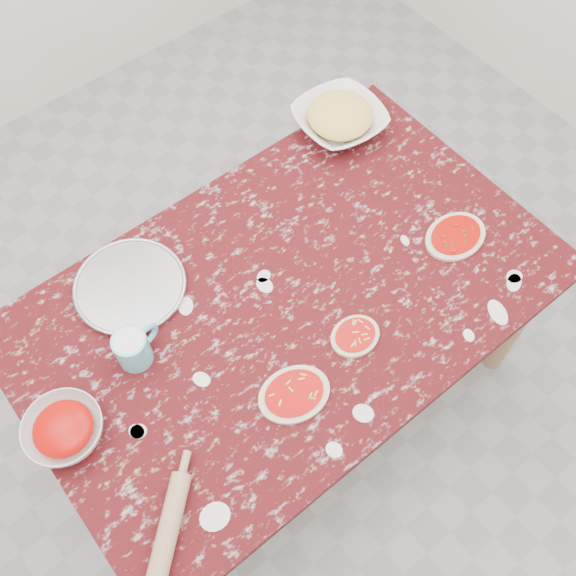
{
  "coord_description": "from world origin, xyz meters",
  "views": [
    {
      "loc": [
        -0.6,
        -0.75,
        2.46
      ],
      "look_at": [
        0.0,
        0.0,
        0.8
      ],
      "focal_mm": 41.2,
      "sensor_mm": 36.0,
      "label": 1
    }
  ],
  "objects_px": {
    "sauce_bowl": "(65,430)",
    "flour_mug": "(134,348)",
    "cheese_bowl": "(340,120)",
    "pizza_tray": "(130,287)",
    "worktable": "(288,310)",
    "rolling_pin": "(169,528)"
  },
  "relations": [
    {
      "from": "cheese_bowl",
      "to": "flour_mug",
      "type": "relative_size",
      "value": 2.07
    },
    {
      "from": "cheese_bowl",
      "to": "flour_mug",
      "type": "distance_m",
      "value": 1.06
    },
    {
      "from": "pizza_tray",
      "to": "cheese_bowl",
      "type": "distance_m",
      "value": 0.92
    },
    {
      "from": "pizza_tray",
      "to": "cheese_bowl",
      "type": "xyz_separation_m",
      "value": [
        0.91,
        0.1,
        0.03
      ]
    },
    {
      "from": "pizza_tray",
      "to": "flour_mug",
      "type": "height_order",
      "value": "flour_mug"
    },
    {
      "from": "sauce_bowl",
      "to": "pizza_tray",
      "type": "bearing_deg",
      "value": 37.27
    },
    {
      "from": "pizza_tray",
      "to": "sauce_bowl",
      "type": "distance_m",
      "value": 0.46
    },
    {
      "from": "sauce_bowl",
      "to": "rolling_pin",
      "type": "bearing_deg",
      "value": -78.22
    },
    {
      "from": "sauce_bowl",
      "to": "rolling_pin",
      "type": "distance_m",
      "value": 0.38
    },
    {
      "from": "worktable",
      "to": "flour_mug",
      "type": "height_order",
      "value": "flour_mug"
    },
    {
      "from": "worktable",
      "to": "rolling_pin",
      "type": "relative_size",
      "value": 6.14
    },
    {
      "from": "flour_mug",
      "to": "rolling_pin",
      "type": "distance_m",
      "value": 0.49
    },
    {
      "from": "sauce_bowl",
      "to": "flour_mug",
      "type": "distance_m",
      "value": 0.28
    },
    {
      "from": "worktable",
      "to": "rolling_pin",
      "type": "height_order",
      "value": "rolling_pin"
    },
    {
      "from": "worktable",
      "to": "cheese_bowl",
      "type": "xyz_separation_m",
      "value": [
        0.56,
        0.42,
        0.12
      ]
    },
    {
      "from": "rolling_pin",
      "to": "flour_mug",
      "type": "bearing_deg",
      "value": 67.37
    },
    {
      "from": "cheese_bowl",
      "to": "rolling_pin",
      "type": "height_order",
      "value": "cheese_bowl"
    },
    {
      "from": "sauce_bowl",
      "to": "flour_mug",
      "type": "bearing_deg",
      "value": 15.91
    },
    {
      "from": "worktable",
      "to": "sauce_bowl",
      "type": "relative_size",
      "value": 7.55
    },
    {
      "from": "rolling_pin",
      "to": "sauce_bowl",
      "type": "bearing_deg",
      "value": 101.78
    },
    {
      "from": "sauce_bowl",
      "to": "cheese_bowl",
      "type": "bearing_deg",
      "value": 16.5
    },
    {
      "from": "cheese_bowl",
      "to": "pizza_tray",
      "type": "bearing_deg",
      "value": -173.82
    }
  ]
}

